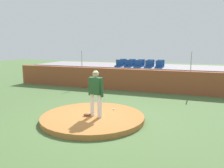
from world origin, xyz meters
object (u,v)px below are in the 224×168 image
Objects in this scene: baseball at (113,109)px; stadium_chair_6 at (132,64)px; stadium_chair_5 at (123,64)px; stadium_chair_7 at (141,64)px; pitcher at (96,90)px; stadium_chair_9 at (161,65)px; stadium_chair_2 at (138,65)px; stadium_chair_1 at (128,65)px; stadium_chair_4 at (159,66)px; fielding_glove at (87,115)px; stadium_chair_0 at (119,65)px; stadium_chair_8 at (151,64)px; stadium_chair_3 at (148,65)px.

stadium_chair_6 is at bearing 99.35° from baseball.
baseball is at bearing 99.35° from stadium_chair_6.
stadium_chair_7 is at bearing 177.86° from stadium_chair_5.
pitcher reaches higher than stadium_chair_7.
stadium_chair_2 is at bearing 32.78° from stadium_chair_9.
stadium_chair_1 and stadium_chair_5 have the same top height.
fielding_glove is at bearing 78.22° from stadium_chair_4.
baseball is 7.36m from stadium_chair_7.
fielding_glove is at bearing 98.17° from stadium_chair_5.
stadium_chair_7 is at bearing 106.65° from pitcher.
stadium_chair_0 is 1.14m from stadium_chair_6.
fielding_glove is at bearing 93.49° from stadium_chair_6.
stadium_chair_4 is 1.00× the size of stadium_chair_6.
stadium_chair_0 is 1.00× the size of stadium_chair_8.
stadium_chair_8 is (2.06, -0.05, 0.00)m from stadium_chair_5.
pitcher reaches higher than stadium_chair_1.
stadium_chair_3 is (0.20, 6.35, 1.34)m from baseball.
stadium_chair_0 reaches higher than baseball.
stadium_chair_1 is at bearing -179.00° from stadium_chair_0.
stadium_chair_4 is 1.64m from stadium_chair_7.
stadium_chair_4 is 1.00× the size of stadium_chair_5.
baseball is 0.15× the size of stadium_chair_1.
pitcher reaches higher than baseball.
stadium_chair_9 is at bearing -157.01° from stadium_chair_1.
stadium_chair_6 is 1.00× the size of stadium_chair_9.
stadium_chair_0 is at bearing 1.00° from stadium_chair_1.
pitcher is at bearing 101.95° from stadium_chair_0.
stadium_chair_9 is at bearing 179.10° from stadium_chair_5.
fielding_glove is at bearing 79.49° from stadium_chair_9.
stadium_chair_8 is at bearing -127.93° from stadium_chair_2.
stadium_chair_2 is at bearing -121.37° from fielding_glove.
stadium_chair_3 reaches higher than baseball.
stadium_chair_5 is 1.00× the size of stadium_chair_6.
stadium_chair_7 is at bearing 179.27° from stadium_chair_6.
stadium_chair_5 is at bearing -2.14° from stadium_chair_7.
pitcher is 3.66× the size of stadium_chair_8.
stadium_chair_0 and stadium_chair_8 have the same top height.
stadium_chair_1 reaches higher than fielding_glove.
stadium_chair_7 is at bearing -90.59° from stadium_chair_2.
fielding_glove is 0.60× the size of stadium_chair_0.
stadium_chair_3 is 1.00× the size of stadium_chair_9.
baseball is 6.60m from stadium_chair_1.
stadium_chair_6 is 0.67m from stadium_chair_7.
pitcher is 7.42m from stadium_chair_2.
stadium_chair_1 is (0.69, 0.01, 0.00)m from stadium_chair_0.
stadium_chair_9 is at bearing -88.94° from stadium_chair_4.
stadium_chair_2 is 1.00× the size of stadium_chair_9.
stadium_chair_4 is 0.85m from stadium_chair_9.
stadium_chair_9 is (2.06, -0.00, 0.00)m from stadium_chair_6.
stadium_chair_8 is (1.36, -0.00, 0.00)m from stadium_chair_6.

